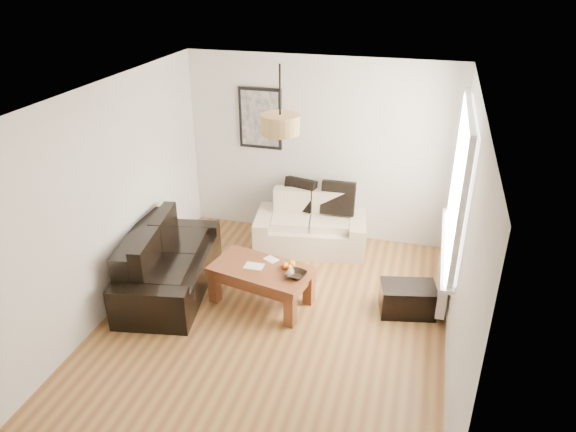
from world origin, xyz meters
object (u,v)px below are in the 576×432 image
(coffee_table, at_px, (262,285))
(ottoman, at_px, (407,299))
(sofa_leather, at_px, (169,261))
(loveseat_cream, at_px, (310,223))

(coffee_table, bearing_deg, ottoman, 8.56)
(sofa_leather, height_order, ottoman, sofa_leather)
(sofa_leather, distance_m, coffee_table, 1.19)
(sofa_leather, xyz_separation_m, ottoman, (2.88, 0.28, -0.22))
(sofa_leather, bearing_deg, loveseat_cream, -53.92)
(sofa_leather, relative_size, ottoman, 2.93)
(loveseat_cream, distance_m, sofa_leather, 2.07)
(loveseat_cream, height_order, ottoman, loveseat_cream)
(loveseat_cream, distance_m, ottoman, 1.90)
(sofa_leather, bearing_deg, ottoman, -94.49)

